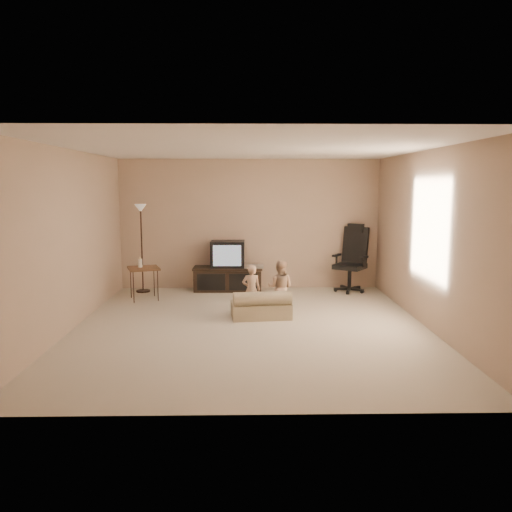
% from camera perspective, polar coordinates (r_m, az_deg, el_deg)
% --- Properties ---
extents(floor, '(5.50, 5.50, 0.00)m').
position_cam_1_polar(floor, '(7.19, -0.60, -8.09)').
color(floor, beige).
rests_on(floor, ground).
extents(room_shell, '(5.50, 5.50, 5.50)m').
position_cam_1_polar(room_shell, '(6.92, -0.62, 4.07)').
color(room_shell, white).
rests_on(room_shell, floor).
extents(tv_stand, '(1.34, 0.51, 0.95)m').
position_cam_1_polar(tv_stand, '(9.54, -3.21, -1.61)').
color(tv_stand, black).
rests_on(tv_stand, floor).
extents(office_chair, '(0.82, 0.82, 1.28)m').
position_cam_1_polar(office_chair, '(9.63, 10.85, -1.27)').
color(office_chair, black).
rests_on(office_chair, floor).
extents(side_table, '(0.66, 0.66, 0.77)m').
position_cam_1_polar(side_table, '(8.96, -12.76, -1.40)').
color(side_table, brown).
rests_on(side_table, floor).
extents(floor_lamp, '(0.26, 0.26, 1.66)m').
position_cam_1_polar(floor_lamp, '(9.54, -12.99, 3.11)').
color(floor_lamp, '#2F1E15').
rests_on(floor_lamp, floor).
extents(child_sofa, '(0.94, 0.60, 0.44)m').
position_cam_1_polar(child_sofa, '(7.59, 0.62, -5.83)').
color(child_sofa, tan).
rests_on(child_sofa, floor).
extents(toddler_left, '(0.30, 0.23, 0.79)m').
position_cam_1_polar(toddler_left, '(7.73, -0.54, -3.91)').
color(toddler_left, tan).
rests_on(toddler_left, floor).
extents(toddler_right, '(0.46, 0.34, 0.85)m').
position_cam_1_polar(toddler_right, '(7.79, 2.78, -3.61)').
color(toddler_right, tan).
rests_on(toddler_right, floor).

